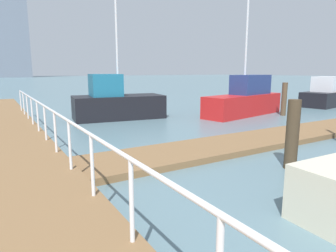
% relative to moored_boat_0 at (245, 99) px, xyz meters
% --- Properties ---
extents(ground_plane, '(300.00, 300.00, 0.00)m').
position_rel_moored_boat_0_xyz_m(ground_plane, '(-7.87, 3.19, -0.89)').
color(ground_plane, slate).
extents(floating_dock, '(14.45, 2.00, 0.18)m').
position_rel_moored_boat_0_xyz_m(floating_dock, '(-4.15, -5.04, -0.80)').
color(floating_dock, olive).
rests_on(floating_dock, ground_plane).
extents(boardwalk_railing, '(0.06, 25.35, 1.08)m').
position_rel_moored_boat_0_xyz_m(boardwalk_railing, '(-11.02, -7.37, 0.34)').
color(boardwalk_railing, white).
rests_on(boardwalk_railing, boardwalk).
extents(dock_piling_0, '(0.32, 0.32, 1.77)m').
position_rel_moored_boat_0_xyz_m(dock_piling_0, '(-5.92, -7.41, -0.01)').
color(dock_piling_0, '#473826').
rests_on(dock_piling_0, ground_plane).
extents(dock_piling_2, '(0.29, 0.29, 1.84)m').
position_rel_moored_boat_0_xyz_m(dock_piling_2, '(1.72, -1.26, 0.03)').
color(dock_piling_2, brown).
rests_on(dock_piling_2, ground_plane).
extents(moored_boat_0, '(5.88, 2.61, 8.55)m').
position_rel_moored_boat_0_xyz_m(moored_boat_0, '(0.00, 0.00, 0.00)').
color(moored_boat_0, red).
rests_on(moored_boat_0, ground_plane).
extents(moored_boat_1, '(4.85, 2.68, 6.27)m').
position_rel_moored_boat_0_xyz_m(moored_boat_1, '(-6.74, 2.57, -0.05)').
color(moored_boat_1, black).
rests_on(moored_boat_1, ground_plane).
extents(moored_boat_4, '(5.44, 2.70, 2.10)m').
position_rel_moored_boat_0_xyz_m(moored_boat_4, '(8.48, 0.24, -0.14)').
color(moored_boat_4, black).
rests_on(moored_boat_4, ground_plane).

